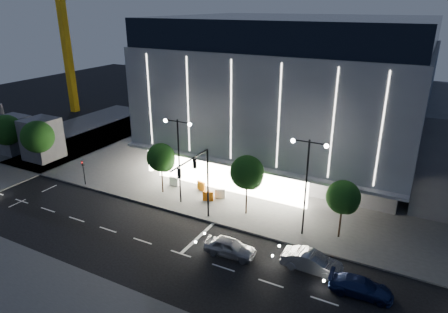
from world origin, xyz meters
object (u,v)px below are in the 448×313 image
barrier_c (208,196)px  tree_right (343,199)px  traffic_mast (199,175)px  car_second (312,262)px  street_lamp_east (307,174)px  tree_left (161,159)px  car_third (361,287)px  tree_mid (247,174)px  car_lead (230,247)px  ped_signal_far (84,170)px  barrier_a (201,186)px  barrier_b (174,181)px  barrier_d (220,194)px  street_lamp_west (179,149)px

barrier_c → tree_right: bearing=-22.7°
traffic_mast → car_second: size_ratio=1.52×
street_lamp_east → tree_left: (-15.97, 1.02, -1.92)m
car_third → car_second: bearing=70.7°
tree_mid → car_lead: bearing=-76.3°
ped_signal_far → barrier_a: bearing=21.4°
car_lead → car_third: car_lead is taller
tree_left → tree_right: size_ratio=1.04×
car_lead → barrier_b: 14.49m
car_second → barrier_a: car_second is taller
car_lead → barrier_d: (-5.52, 8.44, -0.09)m
street_lamp_east → car_second: street_lamp_east is taller
car_second → barrier_a: (-14.72, 7.92, -0.12)m
car_third → street_lamp_west: bearing=69.7°
barrier_b → tree_mid: bearing=-14.9°
tree_right → tree_left: bearing=180.0°
tree_left → barrier_d: bearing=15.4°
street_lamp_east → street_lamp_west: bearing=180.0°
tree_left → barrier_d: size_ratio=5.20×
street_lamp_east → car_lead: street_lamp_east is taller
barrier_b → barrier_c: bearing=-18.8°
street_lamp_west → ped_signal_far: street_lamp_west is taller
tree_right → barrier_b: (-18.92, 1.98, -3.23)m
traffic_mast → car_second: (11.17, -1.89, -4.26)m
tree_right → car_second: (-0.86, -5.57, -3.12)m
barrier_c → barrier_d: bearing=34.7°
barrier_b → barrier_c: 5.45m
street_lamp_east → car_lead: bearing=-127.1°
street_lamp_east → barrier_c: bearing=171.6°
tree_mid → barrier_d: size_ratio=5.59×
tree_left → barrier_c: (5.33, 0.55, -3.38)m
barrier_d → car_second: bearing=-50.1°
tree_mid → car_lead: size_ratio=1.41×
street_lamp_east → tree_left: size_ratio=1.57×
tree_left → tree_right: (19.00, -0.00, -0.15)m
barrier_c → barrier_d: 1.39m
car_third → barrier_a: car_third is taller
ped_signal_far → tree_right: bearing=5.1°
tree_right → barrier_c: 14.05m
traffic_mast → barrier_a: bearing=120.4°
ped_signal_far → tree_mid: 19.35m
traffic_mast → car_lead: size_ratio=1.62×
tree_right → barrier_d: 13.38m
street_lamp_west → car_third: bearing=-16.4°
car_second → barrier_c: car_second is taller
car_lead → car_third: (10.38, 0.11, -0.10)m
ped_signal_far → barrier_b: bearing=26.3°
tree_left → barrier_b: 3.92m
tree_left → car_second: size_ratio=1.23×
tree_mid → tree_right: bearing=-0.0°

